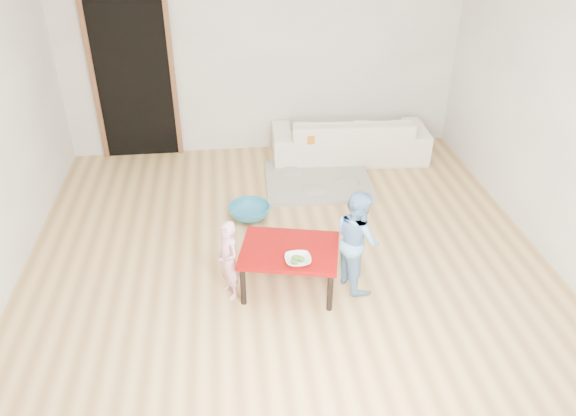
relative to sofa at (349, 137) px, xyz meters
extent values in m
cube|color=#AE834A|center=(-1.06, -2.05, -0.29)|extent=(5.00, 5.00, 0.01)
cube|color=white|center=(-1.06, 0.45, 1.01)|extent=(5.00, 0.02, 2.60)
cube|color=white|center=(1.44, -2.05, 1.01)|extent=(0.02, 5.00, 2.60)
imported|color=white|center=(0.00, 0.00, 0.00)|extent=(2.00, 0.87, 0.57)
cube|color=orange|center=(-0.41, -0.17, 0.15)|extent=(0.43, 0.39, 0.11)
imported|color=white|center=(-1.04, -2.76, 0.16)|extent=(0.22, 0.22, 0.05)
imported|color=pink|center=(-1.62, -2.59, 0.09)|extent=(0.28, 0.32, 0.74)
imported|color=#6299E4|center=(-0.49, -2.56, 0.19)|extent=(0.47, 0.54, 0.95)
imported|color=teal|center=(-1.37, -1.33, -0.22)|extent=(0.45, 0.45, 0.14)
camera|label=1|loc=(-1.57, -6.50, 2.96)|focal=35.00mm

